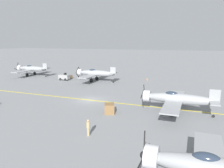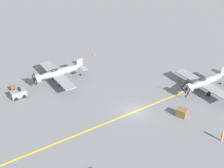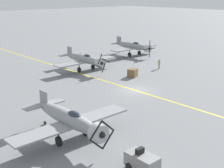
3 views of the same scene
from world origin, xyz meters
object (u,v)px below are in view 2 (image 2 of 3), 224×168
(airplane_near_center, at_px, (205,82))
(ground_crew_walking, at_px, (222,136))
(supply_crate_by_tanker, at_px, (13,88))
(traffic_cone, at_px, (94,55))
(supply_crate_outboard, at_px, (182,113))
(airplane_mid_right, at_px, (58,73))
(tow_tractor, at_px, (19,93))

(airplane_near_center, distance_m, ground_crew_walking, 13.17)
(supply_crate_by_tanker, relative_size, traffic_cone, 1.80)
(airplane_near_center, distance_m, traffic_cone, 25.02)
(ground_crew_walking, relative_size, supply_crate_by_tanker, 1.77)
(airplane_near_center, distance_m, supply_crate_outboard, 9.10)
(ground_crew_walking, bearing_deg, supply_crate_by_tanker, 34.65)
(supply_crate_outboard, height_order, traffic_cone, supply_crate_outboard)
(airplane_mid_right, xyz_separation_m, supply_crate_outboard, (-20.31, -11.69, -1.36))
(airplane_near_center, distance_m, tow_tractor, 32.45)
(tow_tractor, height_order, ground_crew_walking, tow_tractor)
(airplane_near_center, xyz_separation_m, ground_crew_walking, (-10.55, 7.80, -1.06))
(supply_crate_by_tanker, distance_m, supply_crate_outboard, 29.69)
(traffic_cone, bearing_deg, supply_crate_by_tanker, 102.76)
(airplane_near_center, relative_size, traffic_cone, 21.82)
(airplane_mid_right, xyz_separation_m, traffic_cone, (6.19, -11.21, -1.74))
(airplane_mid_right, relative_size, airplane_near_center, 1.00)
(supply_crate_by_tanker, bearing_deg, ground_crew_walking, -145.35)
(tow_tractor, bearing_deg, supply_crate_by_tanker, 1.79)
(ground_crew_walking, relative_size, supply_crate_outboard, 1.12)
(airplane_mid_right, xyz_separation_m, airplane_near_center, (-17.13, -20.10, 0.00))
(airplane_near_center, relative_size, supply_crate_by_tanker, 12.11)
(airplane_mid_right, relative_size, ground_crew_walking, 6.86)
(airplane_near_center, bearing_deg, supply_crate_by_tanker, 52.42)
(tow_tractor, height_order, supply_crate_outboard, tow_tractor)
(tow_tractor, relative_size, supply_crate_by_tanker, 2.62)
(airplane_mid_right, height_order, tow_tractor, airplane_mid_right)
(airplane_near_center, height_order, supply_crate_outboard, airplane_near_center)
(tow_tractor, xyz_separation_m, supply_crate_outboard, (-19.33, -19.70, -0.14))
(supply_crate_outboard, bearing_deg, traffic_cone, 1.04)
(airplane_mid_right, height_order, ground_crew_walking, airplane_mid_right)
(ground_crew_walking, bearing_deg, supply_crate_outboard, 4.73)
(airplane_near_center, relative_size, supply_crate_outboard, 7.70)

